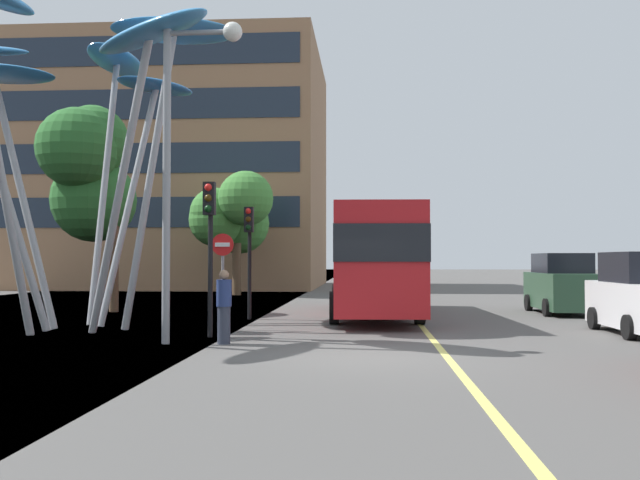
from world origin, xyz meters
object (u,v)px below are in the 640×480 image
Objects in this scene: traffic_light_kerb_near at (210,225)px; pedestrian at (224,307)px; leaf_sculpture at (80,70)px; no_entry_sign at (223,266)px; car_parked_far at (562,285)px; street_lamp at (185,136)px; red_bus at (372,256)px; traffic_light_kerb_far at (249,238)px.

traffic_light_kerb_near is 2.27× the size of pedestrian.
no_entry_sign is at bearing 6.65° from leaf_sculpture.
car_parked_far is 1.64× the size of no_entry_sign.
car_parked_far is (10.65, 8.23, -1.74)m from traffic_light_kerb_near.
leaf_sculpture is at bearing 159.64° from traffic_light_kerb_near.
car_parked_far is (14.56, 6.78, -6.03)m from leaf_sculpture.
leaf_sculpture is 5.13m from street_lamp.
red_bus is at bearing 49.87° from no_entry_sign.
street_lamp reaches higher than red_bus.
no_entry_sign is at bearing -130.13° from red_bus.
traffic_light_kerb_near reaches higher than traffic_light_kerb_far.
no_entry_sign is (-0.69, 3.14, 0.89)m from pedestrian.
traffic_light_kerb_far is at bearing 86.92° from no_entry_sign.
street_lamp is at bearing -138.88° from car_parked_far.
street_lamp is at bearing -93.57° from no_entry_sign.
traffic_light_kerb_near reaches higher than pedestrian.
red_bus is at bearing -167.26° from car_parked_far.
car_parked_far is 14.96m from street_lamp.
street_lamp is at bearing -118.00° from red_bus.
pedestrian is at bearing -63.63° from traffic_light_kerb_near.
car_parked_far is 13.80m from pedestrian.
red_bus is 7.86m from traffic_light_kerb_near.
leaf_sculpture is at bearing -146.29° from red_bus.
street_lamp reaches higher than traffic_light_kerb_far.
car_parked_far is at bearing 41.12° from street_lamp.
traffic_light_kerb_near is 0.52× the size of street_lamp.
leaf_sculpture is 2.51× the size of car_parked_far.
street_lamp is at bearing -37.14° from leaf_sculpture.
pedestrian is (0.89, 0.06, -3.85)m from street_lamp.
traffic_light_kerb_far is at bearing 86.68° from street_lamp.
pedestrian is 3.34m from no_entry_sign.
traffic_light_kerb_near is 1.46× the size of no_entry_sign.
no_entry_sign is at bearing 86.43° from street_lamp.
traffic_light_kerb_near reaches higher than red_bus.
car_parked_far is at bearing 43.37° from pedestrian.
street_lamp is at bearing -93.32° from traffic_light_kerb_far.
no_entry_sign is (-0.17, -3.21, -0.85)m from traffic_light_kerb_far.
pedestrian is at bearing -112.98° from red_bus.
traffic_light_kerb_near is at bearing -120.73° from red_bus.
red_bus is 3.12× the size of traffic_light_kerb_far.
leaf_sculpture reaches higher than traffic_light_kerb_near.
traffic_light_kerb_far reaches higher than pedestrian.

